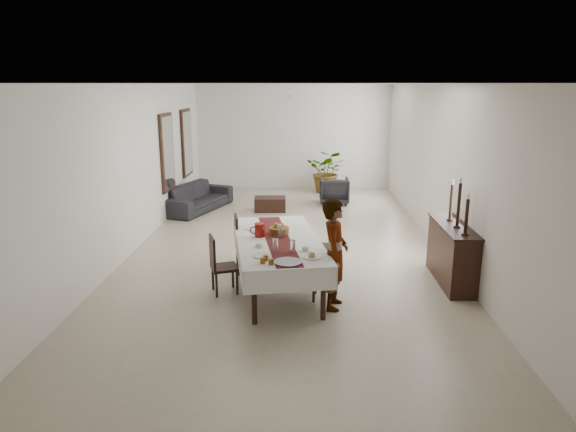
{
  "coord_description": "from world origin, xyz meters",
  "views": [
    {
      "loc": [
        0.33,
        -10.04,
        3.19
      ],
      "look_at": [
        0.08,
        -1.73,
        1.05
      ],
      "focal_mm": 32.0,
      "sensor_mm": 36.0,
      "label": 1
    }
  ],
  "objects_px": {
    "sofa": "(197,197)",
    "dining_table_top": "(278,241)",
    "sideboard_body": "(452,255)",
    "red_pitcher": "(260,230)",
    "woman": "(335,254)"
  },
  "relations": [
    {
      "from": "sofa",
      "to": "dining_table_top",
      "type": "bearing_deg",
      "value": -135.63
    },
    {
      "from": "red_pitcher",
      "to": "sideboard_body",
      "type": "distance_m",
      "value": 3.18
    },
    {
      "from": "sofa",
      "to": "woman",
      "type": "bearing_deg",
      "value": -131.48
    },
    {
      "from": "sideboard_body",
      "to": "dining_table_top",
      "type": "bearing_deg",
      "value": -173.0
    },
    {
      "from": "sideboard_body",
      "to": "sofa",
      "type": "relative_size",
      "value": 0.69
    },
    {
      "from": "dining_table_top",
      "to": "woman",
      "type": "height_order",
      "value": "woman"
    },
    {
      "from": "red_pitcher",
      "to": "sideboard_body",
      "type": "height_order",
      "value": "red_pitcher"
    },
    {
      "from": "dining_table_top",
      "to": "sideboard_body",
      "type": "bearing_deg",
      "value": -3.0
    },
    {
      "from": "red_pitcher",
      "to": "woman",
      "type": "distance_m",
      "value": 1.42
    },
    {
      "from": "red_pitcher",
      "to": "woman",
      "type": "relative_size",
      "value": 0.13
    },
    {
      "from": "dining_table_top",
      "to": "woman",
      "type": "relative_size",
      "value": 1.6
    },
    {
      "from": "dining_table_top",
      "to": "red_pitcher",
      "type": "relative_size",
      "value": 12.0
    },
    {
      "from": "sideboard_body",
      "to": "sofa",
      "type": "xyz_separation_m",
      "value": [
        -5.22,
        4.88,
        -0.14
      ]
    },
    {
      "from": "woman",
      "to": "sofa",
      "type": "height_order",
      "value": "woman"
    },
    {
      "from": "dining_table_top",
      "to": "red_pitcher",
      "type": "bearing_deg",
      "value": 149.04
    }
  ]
}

